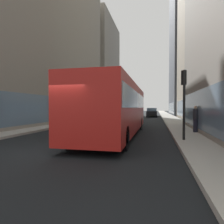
{
  "coord_description": "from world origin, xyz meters",
  "views": [
    {
      "loc": [
        3.58,
        -7.08,
        1.73
      ],
      "look_at": [
        0.48,
        6.68,
        1.4
      ],
      "focal_mm": 31.58,
      "sensor_mm": 36.0,
      "label": 1
    }
  ],
  "objects_px": {
    "pedestrian_with_handbag": "(196,119)",
    "car_silver_sedan": "(128,111)",
    "box_truck": "(110,108)",
    "traffic_light_near": "(184,93)",
    "car_grey_wagon": "(132,111)",
    "transit_bus": "(117,107)",
    "car_red_coupe": "(131,112)",
    "dalmatian_dog": "(65,133)",
    "car_yellow_taxi": "(152,112)",
    "car_black_suv": "(152,112)"
  },
  "relations": [
    {
      "from": "pedestrian_with_handbag",
      "to": "dalmatian_dog",
      "type": "bearing_deg",
      "value": -143.17
    },
    {
      "from": "car_red_coupe",
      "to": "dalmatian_dog",
      "type": "xyz_separation_m",
      "value": [
        0.61,
        -29.01,
        -0.31
      ]
    },
    {
      "from": "car_grey_wagon",
      "to": "car_red_coupe",
      "type": "bearing_deg",
      "value": -84.39
    },
    {
      "from": "car_red_coupe",
      "to": "pedestrian_with_handbag",
      "type": "bearing_deg",
      "value": -73.25
    },
    {
      "from": "traffic_light_near",
      "to": "car_red_coupe",
      "type": "bearing_deg",
      "value": 102.61
    },
    {
      "from": "car_red_coupe",
      "to": "traffic_light_near",
      "type": "xyz_separation_m",
      "value": [
        6.1,
        -27.26,
        1.61
      ]
    },
    {
      "from": "car_yellow_taxi",
      "to": "dalmatian_dog",
      "type": "bearing_deg",
      "value": -95.89
    },
    {
      "from": "car_grey_wagon",
      "to": "pedestrian_with_handbag",
      "type": "distance_m",
      "value": 41.28
    },
    {
      "from": "car_silver_sedan",
      "to": "dalmatian_dog",
      "type": "relative_size",
      "value": 4.39
    },
    {
      "from": "transit_bus",
      "to": "car_yellow_taxi",
      "type": "bearing_deg",
      "value": 86.88
    },
    {
      "from": "transit_bus",
      "to": "car_black_suv",
      "type": "bearing_deg",
      "value": 86.28
    },
    {
      "from": "transit_bus",
      "to": "car_black_suv",
      "type": "distance_m",
      "value": 24.7
    },
    {
      "from": "car_grey_wagon",
      "to": "transit_bus",
      "type": "bearing_deg",
      "value": -84.53
    },
    {
      "from": "dalmatian_dog",
      "to": "traffic_light_near",
      "type": "relative_size",
      "value": 0.28
    },
    {
      "from": "dalmatian_dog",
      "to": "pedestrian_with_handbag",
      "type": "relative_size",
      "value": 0.57
    },
    {
      "from": "car_black_suv",
      "to": "car_yellow_taxi",
      "type": "height_order",
      "value": "same"
    },
    {
      "from": "transit_bus",
      "to": "car_silver_sedan",
      "type": "height_order",
      "value": "transit_bus"
    },
    {
      "from": "car_silver_sedan",
      "to": "pedestrian_with_handbag",
      "type": "xyz_separation_m",
      "value": [
        8.84,
        -32.48,
        0.19
      ]
    },
    {
      "from": "pedestrian_with_handbag",
      "to": "traffic_light_near",
      "type": "height_order",
      "value": "traffic_light_near"
    },
    {
      "from": "box_truck",
      "to": "pedestrian_with_handbag",
      "type": "xyz_separation_m",
      "value": [
        8.84,
        -13.5,
        -0.65
      ]
    },
    {
      "from": "transit_bus",
      "to": "car_grey_wagon",
      "type": "xyz_separation_m",
      "value": [
        -4.0,
        41.8,
        -0.95
      ]
    },
    {
      "from": "dalmatian_dog",
      "to": "traffic_light_near",
      "type": "height_order",
      "value": "traffic_light_near"
    },
    {
      "from": "car_red_coupe",
      "to": "box_truck",
      "type": "xyz_separation_m",
      "value": [
        -1.6,
        -10.55,
        0.85
      ]
    },
    {
      "from": "car_red_coupe",
      "to": "car_grey_wagon",
      "type": "xyz_separation_m",
      "value": [
        -1.6,
        16.28,
        0.0
      ]
    },
    {
      "from": "car_silver_sedan",
      "to": "transit_bus",
      "type": "bearing_deg",
      "value": -83.28
    },
    {
      "from": "car_grey_wagon",
      "to": "box_truck",
      "type": "xyz_separation_m",
      "value": [
        -0.0,
        -26.83,
        0.84
      ]
    },
    {
      "from": "car_red_coupe",
      "to": "car_silver_sedan",
      "type": "bearing_deg",
      "value": 100.74
    },
    {
      "from": "car_black_suv",
      "to": "transit_bus",
      "type": "bearing_deg",
      "value": -93.72
    },
    {
      "from": "car_black_suv",
      "to": "traffic_light_near",
      "type": "bearing_deg",
      "value": -85.45
    },
    {
      "from": "transit_bus",
      "to": "dalmatian_dog",
      "type": "distance_m",
      "value": 4.12
    },
    {
      "from": "transit_bus",
      "to": "pedestrian_with_handbag",
      "type": "height_order",
      "value": "transit_bus"
    },
    {
      "from": "pedestrian_with_handbag",
      "to": "car_silver_sedan",
      "type": "bearing_deg",
      "value": 105.22
    },
    {
      "from": "car_yellow_taxi",
      "to": "dalmatian_dog",
      "type": "relative_size",
      "value": 4.09
    },
    {
      "from": "car_grey_wagon",
      "to": "dalmatian_dog",
      "type": "xyz_separation_m",
      "value": [
        2.21,
        -45.29,
        -0.31
      ]
    },
    {
      "from": "pedestrian_with_handbag",
      "to": "car_grey_wagon",
      "type": "bearing_deg",
      "value": 102.36
    },
    {
      "from": "box_truck",
      "to": "traffic_light_near",
      "type": "height_order",
      "value": "traffic_light_near"
    },
    {
      "from": "pedestrian_with_handbag",
      "to": "car_yellow_taxi",
      "type": "bearing_deg",
      "value": 96.63
    },
    {
      "from": "car_grey_wagon",
      "to": "car_silver_sedan",
      "type": "relative_size",
      "value": 1.08
    },
    {
      "from": "car_yellow_taxi",
      "to": "car_black_suv",
      "type": "bearing_deg",
      "value": -90.0
    },
    {
      "from": "car_red_coupe",
      "to": "pedestrian_with_handbag",
      "type": "xyz_separation_m",
      "value": [
        7.24,
        -24.05,
        0.19
      ]
    },
    {
      "from": "car_red_coupe",
      "to": "box_truck",
      "type": "distance_m",
      "value": 10.7
    },
    {
      "from": "transit_bus",
      "to": "pedestrian_with_handbag",
      "type": "distance_m",
      "value": 5.12
    },
    {
      "from": "box_truck",
      "to": "dalmatian_dog",
      "type": "height_order",
      "value": "box_truck"
    },
    {
      "from": "car_black_suv",
      "to": "car_silver_sedan",
      "type": "relative_size",
      "value": 1.06
    },
    {
      "from": "car_yellow_taxi",
      "to": "pedestrian_with_handbag",
      "type": "height_order",
      "value": "pedestrian_with_handbag"
    },
    {
      "from": "car_red_coupe",
      "to": "transit_bus",
      "type": "bearing_deg",
      "value": -84.63
    },
    {
      "from": "pedestrian_with_handbag",
      "to": "car_red_coupe",
      "type": "bearing_deg",
      "value": 106.75
    },
    {
      "from": "transit_bus",
      "to": "traffic_light_near",
      "type": "relative_size",
      "value": 3.39
    },
    {
      "from": "dalmatian_dog",
      "to": "car_silver_sedan",
      "type": "bearing_deg",
      "value": 93.38
    },
    {
      "from": "car_red_coupe",
      "to": "pedestrian_with_handbag",
      "type": "distance_m",
      "value": 25.11
    }
  ]
}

